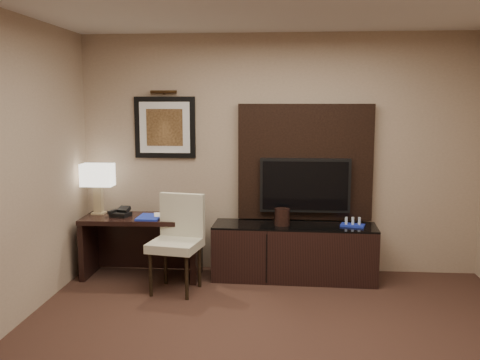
# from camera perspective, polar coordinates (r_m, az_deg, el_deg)

# --- Properties ---
(wall_back) EXTENTS (4.50, 0.01, 2.70)m
(wall_back) POSITION_cam_1_polar(r_m,az_deg,el_deg) (6.10, 4.12, 2.77)
(wall_back) COLOR tan
(wall_back) RESTS_ON floor
(desk) EXTENTS (1.30, 0.59, 0.69)m
(desk) POSITION_cam_1_polar(r_m,az_deg,el_deg) (6.09, -10.38, -7.00)
(desk) COLOR black
(desk) RESTS_ON floor
(credenza) EXTENTS (1.79, 0.55, 0.61)m
(credenza) POSITION_cam_1_polar(r_m,az_deg,el_deg) (5.95, 5.79, -7.65)
(credenza) COLOR black
(credenza) RESTS_ON floor
(tv_wall_panel) EXTENTS (1.50, 0.12, 1.30)m
(tv_wall_panel) POSITION_cam_1_polar(r_m,az_deg,el_deg) (6.05, 6.95, 1.92)
(tv_wall_panel) COLOR black
(tv_wall_panel) RESTS_ON wall_back
(tv) EXTENTS (1.00, 0.08, 0.60)m
(tv) POSITION_cam_1_polar(r_m,az_deg,el_deg) (5.99, 6.95, -0.56)
(tv) COLOR black
(tv) RESTS_ON tv_wall_panel
(artwork) EXTENTS (0.70, 0.04, 0.70)m
(artwork) POSITION_cam_1_polar(r_m,az_deg,el_deg) (6.21, -8.00, 5.58)
(artwork) COLOR black
(artwork) RESTS_ON wall_back
(picture_light) EXTENTS (0.04, 0.04, 0.30)m
(picture_light) POSITION_cam_1_polar(r_m,az_deg,el_deg) (6.16, -8.15, 9.28)
(picture_light) COLOR #3A2612
(picture_light) RESTS_ON wall_back
(desk_chair) EXTENTS (0.57, 0.63, 1.00)m
(desk_chair) POSITION_cam_1_polar(r_m,az_deg,el_deg) (5.53, -6.92, -6.80)
(desk_chair) COLOR beige
(desk_chair) RESTS_ON floor
(table_lamp) EXTENTS (0.36, 0.24, 0.55)m
(table_lamp) POSITION_cam_1_polar(r_m,az_deg,el_deg) (6.20, -14.90, -1.00)
(table_lamp) COLOR tan
(table_lamp) RESTS_ON desk
(desk_phone) EXTENTS (0.23, 0.22, 0.10)m
(desk_phone) POSITION_cam_1_polar(r_m,az_deg,el_deg) (6.04, -12.62, -3.38)
(desk_phone) COLOR black
(desk_phone) RESTS_ON desk
(blue_folder) EXTENTS (0.25, 0.33, 0.02)m
(blue_folder) POSITION_cam_1_polar(r_m,az_deg,el_deg) (5.91, -9.61, -3.93)
(blue_folder) COLOR #192DA7
(blue_folder) RESTS_ON desk
(book) EXTENTS (0.17, 0.06, 0.23)m
(book) POSITION_cam_1_polar(r_m,az_deg,el_deg) (5.96, -9.20, -2.78)
(book) COLOR #B1A68B
(book) RESTS_ON desk
(ice_bucket) EXTENTS (0.20, 0.20, 0.18)m
(ice_bucket) POSITION_cam_1_polar(r_m,az_deg,el_deg) (5.83, 4.51, -3.94)
(ice_bucket) COLOR black
(ice_bucket) RESTS_ON credenza
(minibar_tray) EXTENTS (0.28, 0.21, 0.09)m
(minibar_tray) POSITION_cam_1_polar(r_m,az_deg,el_deg) (5.90, 11.94, -4.42)
(minibar_tray) COLOR #1A2CAB
(minibar_tray) RESTS_ON credenza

